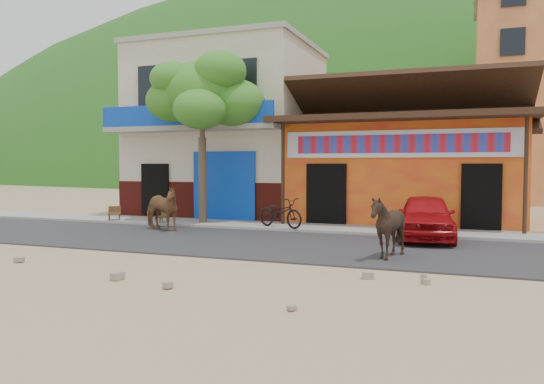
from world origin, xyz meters
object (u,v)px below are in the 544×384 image
at_px(cafe_chair_right, 114,207).
at_px(cow_tan, 160,208).
at_px(tree, 202,137).
at_px(cow_dark, 388,227).
at_px(scooter, 280,213).
at_px(red_car, 426,217).
at_px(cafe_chair_left, 161,211).

bearing_deg(cafe_chair_right, cow_tan, -61.27).
height_order(tree, cow_tan, tree).
relative_size(tree, cow_dark, 4.20).
bearing_deg(cow_tan, scooter, -50.49).
bearing_deg(cow_tan, cow_dark, -91.70).
distance_m(red_car, cafe_chair_left, 9.11).
distance_m(cow_dark, scooter, 5.75).
distance_m(tree, cow_tan, 3.11).
bearing_deg(cafe_chair_right, cow_dark, -55.64).
relative_size(red_car, scooter, 2.04).
relative_size(cow_tan, cafe_chair_left, 2.14).
xyz_separation_m(cow_dark, red_car, (0.56, 3.60, -0.07)).
distance_m(red_car, scooter, 4.62).
bearing_deg(red_car, cafe_chair_left, 170.60).
xyz_separation_m(tree, red_car, (7.69, -1.00, -2.44)).
bearing_deg(cafe_chair_right, red_car, -36.96).
relative_size(cow_dark, scooter, 0.77).
xyz_separation_m(tree, cow_tan, (-0.50, -1.97, -2.36)).
height_order(red_car, scooter, red_car).
relative_size(tree, cafe_chair_right, 6.31).
relative_size(tree, scooter, 3.25).
bearing_deg(red_car, cafe_chair_right, 171.17).
distance_m(tree, scooter, 4.02).
distance_m(cow_dark, cafe_chair_right, 11.30).
xyz_separation_m(red_car, cafe_chair_right, (-11.09, 0.50, -0.09)).
xyz_separation_m(cow_tan, cow_dark, (7.63, -2.63, -0.00)).
bearing_deg(cow_dark, tree, -156.42).
bearing_deg(cow_dark, red_car, 137.54).
height_order(tree, cafe_chair_right, tree).
distance_m(cafe_chair_left, cafe_chair_right, 2.00).
relative_size(cow_dark, red_car, 0.38).
relative_size(red_car, cafe_chair_left, 4.73).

